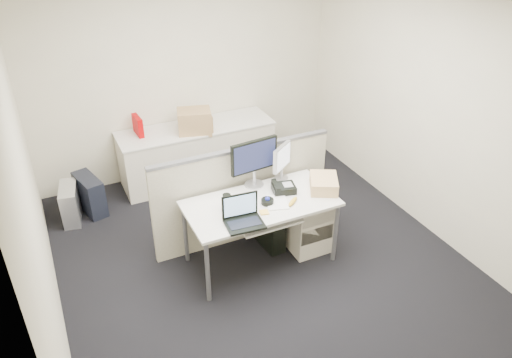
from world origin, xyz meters
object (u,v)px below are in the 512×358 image
monitor_main (254,163)px  desk (261,208)px  laptop (244,213)px  desk_phone (284,188)px

monitor_main → desk: bearing=-109.9°
desk → monitor_main: (0.08, 0.32, 0.33)m
desk → monitor_main: 0.46m
monitor_main → laptop: bearing=-128.2°
monitor_main → desk_phone: bearing=-53.4°
monitor_main → desk_phone: 0.40m
monitor_main → laptop: size_ratio=1.49×
monitor_main → laptop: (-0.38, -0.60, -0.13)m
desk → desk_phone: size_ratio=6.55×
desk → desk_phone: (0.30, 0.08, 0.10)m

